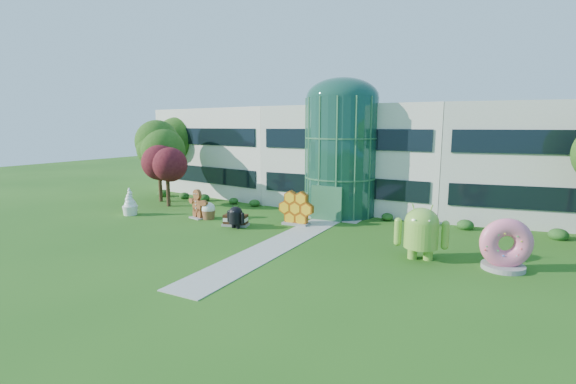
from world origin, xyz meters
The scene contains 14 objects.
ground centered at (0.00, 0.00, 0.00)m, with size 140.00×140.00×0.00m, color #215114.
building centered at (0.00, 18.00, 4.65)m, with size 46.00×15.00×9.30m, color beige, non-canonical shape.
atrium centered at (0.00, 12.00, 4.90)m, with size 6.00×6.00×9.80m, color #194738.
walkway centered at (0.00, 2.00, 0.02)m, with size 2.40×20.00×0.04m, color #9E9E93.
tree_red centered at (-15.50, 7.50, 3.00)m, with size 4.00×4.00×6.00m, color #3F0C14, non-canonical shape.
trees_backdrop centered at (0.00, 13.00, 4.20)m, with size 52.00×8.00×8.40m, color #244D13, non-canonical shape.
android_green centered at (8.54, 2.53, 1.75)m, with size 3.09×2.06×3.50m, color #77B038, non-canonical shape.
android_black centered at (-4.95, 3.50, 0.95)m, with size 1.68×1.12×1.91m, color black, non-canonical shape.
donut centered at (12.76, 2.90, 1.41)m, with size 2.71×1.30×2.82m, color #E55773, non-canonical shape.
gingerbread centered at (-9.62, 4.76, 1.22)m, with size 2.64×1.01×2.43m, color brown, non-canonical shape.
ice_cream_sandwich centered at (-5.39, 4.12, 0.43)m, with size 1.95×0.97×0.87m, color black, non-canonical shape.
honeycomb centered at (-1.50, 6.60, 1.18)m, with size 3.01×1.08×2.37m, color yellow, non-canonical shape.
froyo centered at (-15.55, 3.04, 1.17)m, with size 1.36×1.36×2.34m, color white, non-canonical shape.
cupcake centered at (-8.66, 4.94, 0.70)m, with size 1.16×1.16×1.40m, color white, non-canonical shape.
Camera 1 is at (12.76, -21.18, 7.55)m, focal length 26.00 mm.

